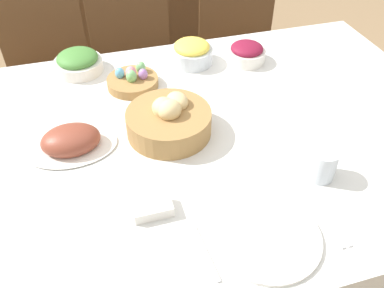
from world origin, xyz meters
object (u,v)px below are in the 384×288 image
Objects in this scene: chair_far_left at (48,77)px; knife at (324,223)px; green_salad_bowl at (78,62)px; butter_dish at (152,208)px; ham_platter at (71,141)px; pineapple_bowl at (192,52)px; bread_basket at (169,120)px; beet_salad_bowl at (246,53)px; chair_far_right at (240,49)px; spoon at (335,220)px; sideboard at (137,8)px; dinner_plate at (267,237)px; drinking_cup at (322,164)px; fork at (205,253)px; chair_far_center at (137,64)px; egg_basket at (133,80)px.

chair_far_left reaches higher than knife.
butter_dish is at bearing -80.56° from green_salad_bowl.
pineapple_bowl reaches higher than ham_platter.
bread_basket is 0.53m from beet_salad_bowl.
pineapple_bowl reaches higher than green_salad_bowl.
chair_far_right is 5.41× the size of spoon.
chair_far_left is 0.60× the size of sideboard.
ham_platter is 0.78m from beet_salad_bowl.
ham_platter is at bearing -129.04° from chair_far_right.
green_salad_bowl is at bearing 125.97° from spoon.
chair_far_right is 1.47m from dinner_plate.
drinking_cup is (0.19, -2.01, 0.35)m from sideboard.
fork is at bearing -59.40° from ham_platter.
bread_basket is (-0.61, -0.90, 0.31)m from chair_far_right.
ham_platter reaches higher than dinner_plate.
sideboard reaches higher than ham_platter.
green_salad_bowl is 0.69× the size of dinner_plate.
chair_far_right is 5.41× the size of knife.
fork is 1.60× the size of butter_dish.
bread_basket is at bearing -94.52° from chair_far_center.
knife is at bearing -96.41° from chair_far_right.
butter_dish reaches higher than dinner_plate.
sideboard reaches higher than pineapple_bowl.
chair_far_left is 5.41× the size of spoon.
pineapple_bowl is at bearing -74.99° from chair_far_center.
egg_basket reaches higher than knife.
pineapple_bowl is at bearing -33.61° from chair_far_left.
chair_far_left is 0.56m from green_salad_bowl.
green_salad_bowl is 1.13× the size of knife.
beet_salad_bowl is at bearing 25.73° from ham_platter.
pineapple_bowl is at bearing 22.09° from egg_basket.
beet_salad_bowl is 0.92m from fork.
ham_platter is 0.74m from drinking_cup.
egg_basket is at bearing 125.34° from drinking_cup.
egg_basket is 1.24× the size of beet_salad_bowl.
bread_basket is (0.42, -0.90, 0.31)m from chair_far_left.
dinner_plate is (-0.06, -0.86, -0.04)m from pineapple_bowl.
pineapple_bowl reaches higher than knife.
bread_basket is 0.31m from ham_platter.
drinking_cup reaches higher than green_salad_bowl.
green_salad_bowl is at bearing 172.12° from pineapple_bowl.
bread_basket reaches higher than dinner_plate.
sideboard is at bearing 71.19° from green_salad_bowl.
beet_salad_bowl is 0.91× the size of pineapple_bowl.
bread_basket is at bearing 82.56° from fork.
fork is (0.04, -0.76, -0.02)m from egg_basket.
knife is (0.10, -0.86, -0.04)m from pineapple_bowl.
sideboard is 1.36m from green_salad_bowl.
knife is at bearing -57.85° from bread_basket.
green_salad_bowl is 1.09m from spoon.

